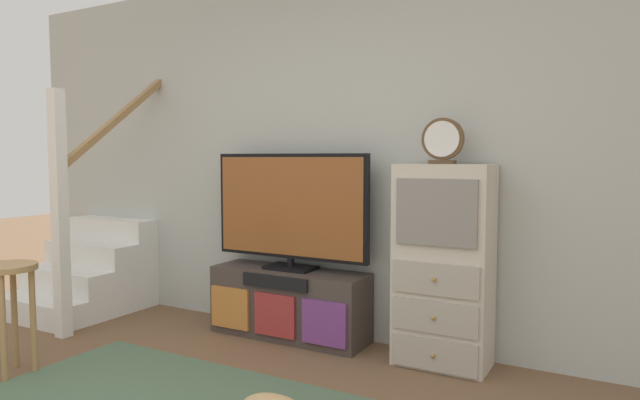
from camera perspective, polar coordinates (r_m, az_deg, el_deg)
The scene contains 7 objects.
back_wall at distance 4.10m, azimuth 2.32°, elevation 4.89°, with size 6.40×0.12×2.70m, color #B2B7B2.
media_console at distance 4.15m, azimuth -3.19°, elevation -10.48°, with size 1.18×0.38×0.50m.
television at distance 4.05m, azimuth -3.05°, elevation -0.85°, with size 1.24×0.22×0.84m.
side_cabinet at distance 3.61m, azimuth 12.44°, elevation -6.56°, with size 0.58×0.38×1.27m.
desk_clock at distance 3.54m, azimuth 12.38°, elevation 5.89°, with size 0.26×0.08×0.28m.
staircase at distance 5.40m, azimuth -20.86°, elevation -5.99°, with size 1.00×1.36×2.20m.
bar_stool_near at distance 3.88m, azimuth -29.18°, elevation -8.20°, with size 0.34×0.34×0.67m.
Camera 1 is at (1.85, -1.20, 1.31)m, focal length 31.46 mm.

